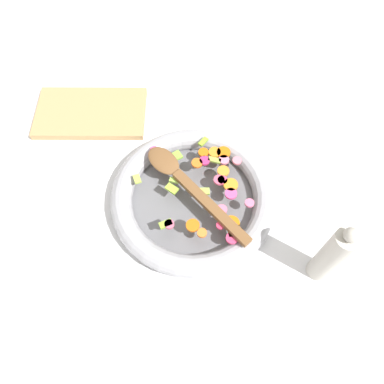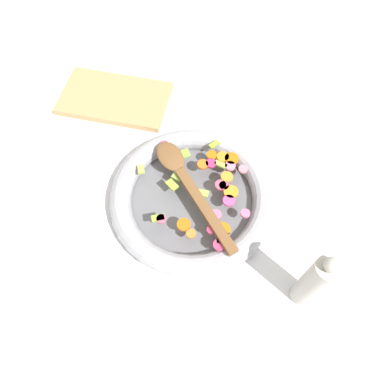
{
  "view_description": "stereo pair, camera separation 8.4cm",
  "coord_description": "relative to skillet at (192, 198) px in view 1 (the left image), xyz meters",
  "views": [
    {
      "loc": [
        -0.0,
        0.4,
        0.79
      ],
      "look_at": [
        0.0,
        0.0,
        0.05
      ],
      "focal_mm": 35.0,
      "sensor_mm": 36.0,
      "label": 1
    },
    {
      "loc": [
        -0.09,
        0.39,
        0.79
      ],
      "look_at": [
        0.0,
        0.0,
        0.05
      ],
      "focal_mm": 35.0,
      "sensor_mm": 36.0,
      "label": 2
    }
  ],
  "objects": [
    {
      "name": "skillet",
      "position": [
        0.0,
        0.0,
        0.0
      ],
      "size": [
        0.38,
        0.38,
        0.05
      ],
      "color": "slate",
      "rests_on": "ground_plane"
    },
    {
      "name": "cutting_board",
      "position": [
        0.27,
        -0.26,
        -0.01
      ],
      "size": [
        0.29,
        0.17,
        0.02
      ],
      "color": "tan",
      "rests_on": "ground_plane"
    },
    {
      "name": "pepper_mill",
      "position": [
        -0.27,
        0.16,
        0.08
      ],
      "size": [
        0.05,
        0.05,
        0.22
      ],
      "color": "#B2ADA3",
      "rests_on": "ground_plane"
    },
    {
      "name": "wooden_spoon",
      "position": [
        0.02,
        -0.02,
        0.04
      ],
      "size": [
        0.24,
        0.26,
        0.01
      ],
      "color": "brown",
      "rests_on": "chopped_vegetables"
    },
    {
      "name": "chopped_vegetables",
      "position": [
        -0.04,
        -0.01,
        0.03
      ],
      "size": [
        0.28,
        0.28,
        0.01
      ],
      "color": "orange",
      "rests_on": "skillet"
    },
    {
      "name": "ground_plane",
      "position": [
        0.0,
        0.0,
        -0.02
      ],
      "size": [
        4.0,
        4.0,
        0.0
      ],
      "primitive_type": "plane",
      "color": "silver"
    }
  ]
}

